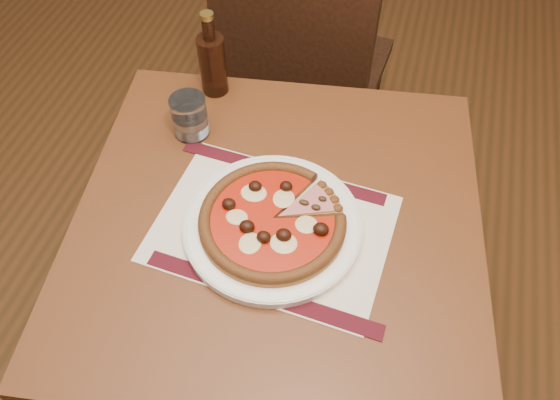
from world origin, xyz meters
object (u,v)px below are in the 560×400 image
object	(u,v)px
water_glass	(190,116)
bottle	(212,62)
pizza	(272,219)
chair_far	(301,67)
plate	(273,225)
table	(277,245)

from	to	relation	value
water_glass	bottle	bearing A→B (deg)	89.00
pizza	bottle	xyz separation A→B (m)	(-0.24, 0.35, 0.05)
chair_far	plate	world-z (taller)	chair_far
table	chair_far	world-z (taller)	chair_far
water_glass	bottle	distance (m)	0.15
chair_far	water_glass	world-z (taller)	chair_far
plate	pizza	bearing A→B (deg)	-136.60
plate	bottle	xyz separation A→B (m)	(-0.24, 0.35, 0.07)
chair_far	plate	size ratio (longest dim) A/B	2.77
plate	chair_far	bearing A→B (deg)	99.57
chair_far	pizza	xyz separation A→B (m)	(0.12, -0.73, 0.23)
plate	table	bearing A→B (deg)	87.58
chair_far	water_glass	bearing A→B (deg)	81.27
table	plate	bearing A→B (deg)	-92.42
chair_far	water_glass	distance (m)	0.60
plate	water_glass	distance (m)	0.32
table	water_glass	bearing A→B (deg)	144.95
pizza	plate	bearing A→B (deg)	43.40
pizza	water_glass	world-z (taller)	water_glass
chair_far	water_glass	size ratio (longest dim) A/B	10.09
table	water_glass	xyz separation A→B (m)	(-0.25, 0.17, 0.15)
table	plate	size ratio (longest dim) A/B	2.64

